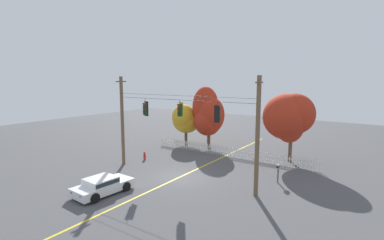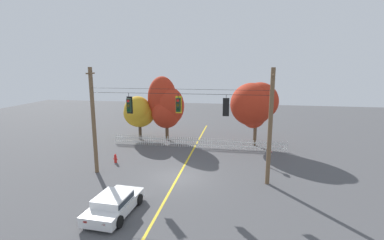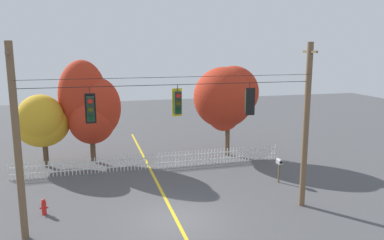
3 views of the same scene
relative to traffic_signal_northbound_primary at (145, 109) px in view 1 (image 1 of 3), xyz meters
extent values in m
plane|color=#4C4C4F|center=(3.52, -0.01, -5.26)|extent=(80.00, 80.00, 0.00)
cube|color=gold|center=(3.52, -0.01, -5.25)|extent=(0.16, 36.00, 0.01)
cylinder|color=brown|center=(-2.84, -0.01, -1.28)|extent=(0.29, 0.29, 7.95)
cylinder|color=brown|center=(9.89, -0.01, -1.28)|extent=(0.29, 0.29, 7.95)
cube|color=brown|center=(-2.84, -0.01, 2.25)|extent=(0.10, 1.10, 0.10)
cube|color=brown|center=(9.89, -0.01, 2.25)|extent=(0.10, 1.10, 0.10)
cylinder|color=black|center=(3.52, -0.01, 0.89)|extent=(12.52, 0.02, 0.02)
cylinder|color=black|center=(3.52, -0.26, 1.23)|extent=(12.52, 0.02, 0.02)
cylinder|color=black|center=(0.00, -0.01, 0.69)|extent=(0.03, 0.03, 0.39)
cube|color=black|center=(0.00, 0.12, 0.00)|extent=(0.43, 0.02, 1.24)
cube|color=#1E3323|center=(0.00, -0.01, 0.00)|extent=(0.30, 0.24, 1.00)
cylinder|color=red|center=(0.00, -0.14, 0.33)|extent=(0.20, 0.03, 0.20)
cube|color=#1E3323|center=(0.00, -0.19, 0.44)|extent=(0.22, 0.12, 0.06)
cylinder|color=#463B09|center=(0.00, -0.14, 0.00)|extent=(0.20, 0.03, 0.20)
cube|color=#1E3323|center=(0.00, -0.19, 0.11)|extent=(0.22, 0.12, 0.06)
cylinder|color=#073513|center=(0.00, -0.14, -0.34)|extent=(0.20, 0.03, 0.20)
cube|color=#1E3323|center=(0.00, -0.19, -0.22)|extent=(0.22, 0.12, 0.06)
cylinder|color=black|center=(3.62, -0.01, 0.74)|extent=(0.03, 0.03, 0.29)
cube|color=yellow|center=(3.62, 0.12, 0.11)|extent=(0.43, 0.02, 1.21)
cube|color=#1E3323|center=(3.62, -0.01, 0.11)|extent=(0.30, 0.24, 0.97)
cylinder|color=red|center=(3.62, -0.14, 0.44)|extent=(0.20, 0.03, 0.20)
cube|color=#1E3323|center=(3.62, -0.19, 0.55)|extent=(0.22, 0.12, 0.06)
cylinder|color=#463B09|center=(3.62, -0.14, 0.11)|extent=(0.20, 0.03, 0.20)
cube|color=#1E3323|center=(3.62, -0.19, 0.23)|extent=(0.22, 0.12, 0.06)
cylinder|color=#073513|center=(3.62, -0.14, -0.21)|extent=(0.20, 0.03, 0.20)
cube|color=#1E3323|center=(3.62, -0.19, -0.10)|extent=(0.22, 0.12, 0.06)
cylinder|color=black|center=(6.92, -0.01, 0.72)|extent=(0.03, 0.03, 0.33)
cube|color=black|center=(6.92, -0.14, 0.06)|extent=(0.43, 0.02, 1.24)
cube|color=#1E3323|center=(6.92, -0.01, 0.06)|extent=(0.30, 0.24, 1.00)
cylinder|color=red|center=(6.92, 0.13, 0.39)|extent=(0.20, 0.03, 0.20)
cube|color=#1E3323|center=(6.92, 0.17, 0.50)|extent=(0.22, 0.12, 0.06)
cylinder|color=#463B09|center=(6.92, 0.13, 0.06)|extent=(0.20, 0.03, 0.20)
cube|color=#1E3323|center=(6.92, 0.17, 0.17)|extent=(0.22, 0.12, 0.06)
cylinder|color=#073513|center=(6.92, 0.13, -0.28)|extent=(0.20, 0.03, 0.20)
cube|color=#1E3323|center=(6.92, 0.17, -0.16)|extent=(0.22, 0.12, 0.06)
cube|color=white|center=(-4.83, 7.68, -4.75)|extent=(0.06, 0.04, 1.00)
cube|color=white|center=(-4.60, 7.68, -4.75)|extent=(0.06, 0.04, 1.00)
cube|color=white|center=(-4.38, 7.68, -4.75)|extent=(0.06, 0.04, 1.00)
cube|color=white|center=(-4.16, 7.68, -4.75)|extent=(0.06, 0.04, 1.00)
cube|color=white|center=(-3.93, 7.68, -4.75)|extent=(0.06, 0.04, 1.00)
cube|color=white|center=(-3.71, 7.68, -4.75)|extent=(0.06, 0.04, 1.00)
cube|color=white|center=(-3.49, 7.68, -4.75)|extent=(0.06, 0.04, 1.00)
cube|color=white|center=(-3.26, 7.68, -4.75)|extent=(0.06, 0.04, 1.00)
cube|color=white|center=(-3.04, 7.68, -4.75)|extent=(0.06, 0.04, 1.00)
cube|color=white|center=(-2.81, 7.68, -4.75)|extent=(0.06, 0.04, 1.00)
cube|color=white|center=(-2.59, 7.68, -4.75)|extent=(0.06, 0.04, 1.00)
cube|color=white|center=(-2.37, 7.68, -4.75)|extent=(0.06, 0.04, 1.00)
cube|color=white|center=(-2.14, 7.68, -4.75)|extent=(0.06, 0.04, 1.00)
cube|color=white|center=(-1.92, 7.68, -4.75)|extent=(0.06, 0.04, 1.00)
cube|color=white|center=(-1.70, 7.68, -4.75)|extent=(0.06, 0.04, 1.00)
cube|color=white|center=(-1.47, 7.68, -4.75)|extent=(0.06, 0.04, 1.00)
cube|color=white|center=(-1.25, 7.68, -4.75)|extent=(0.06, 0.04, 1.00)
cube|color=white|center=(-1.02, 7.68, -4.75)|extent=(0.06, 0.04, 1.00)
cube|color=white|center=(-0.80, 7.68, -4.75)|extent=(0.06, 0.04, 1.00)
cube|color=white|center=(-0.58, 7.68, -4.75)|extent=(0.06, 0.04, 1.00)
cube|color=white|center=(-0.35, 7.68, -4.75)|extent=(0.06, 0.04, 1.00)
cube|color=white|center=(-0.13, 7.68, -4.75)|extent=(0.06, 0.04, 1.00)
cube|color=white|center=(0.10, 7.68, -4.75)|extent=(0.06, 0.04, 1.00)
cube|color=white|center=(0.32, 7.68, -4.75)|extent=(0.06, 0.04, 1.00)
cube|color=white|center=(0.54, 7.68, -4.75)|extent=(0.06, 0.04, 1.00)
cube|color=white|center=(0.77, 7.68, -4.75)|extent=(0.06, 0.04, 1.00)
cube|color=white|center=(0.99, 7.68, -4.75)|extent=(0.06, 0.04, 1.00)
cube|color=white|center=(1.21, 7.68, -4.75)|extent=(0.06, 0.04, 1.00)
cube|color=white|center=(1.44, 7.68, -4.75)|extent=(0.06, 0.04, 1.00)
cube|color=white|center=(1.66, 7.68, -4.75)|extent=(0.06, 0.04, 1.00)
cube|color=white|center=(1.89, 7.68, -4.75)|extent=(0.06, 0.04, 1.00)
cube|color=white|center=(2.11, 7.68, -4.75)|extent=(0.06, 0.04, 1.00)
cube|color=white|center=(2.33, 7.68, -4.75)|extent=(0.06, 0.04, 1.00)
cube|color=white|center=(2.56, 7.68, -4.75)|extent=(0.06, 0.04, 1.00)
cube|color=white|center=(2.78, 7.68, -4.75)|extent=(0.06, 0.04, 1.00)
cube|color=white|center=(3.00, 7.68, -4.75)|extent=(0.06, 0.04, 1.00)
cube|color=white|center=(3.23, 7.68, -4.75)|extent=(0.06, 0.04, 1.00)
cube|color=white|center=(3.45, 7.68, -4.75)|extent=(0.06, 0.04, 1.00)
cube|color=white|center=(3.68, 7.68, -4.75)|extent=(0.06, 0.04, 1.00)
cube|color=white|center=(3.90, 7.68, -4.75)|extent=(0.06, 0.04, 1.00)
cube|color=white|center=(4.12, 7.68, -4.75)|extent=(0.06, 0.04, 1.00)
cube|color=white|center=(4.35, 7.68, -4.75)|extent=(0.06, 0.04, 1.00)
cube|color=white|center=(4.57, 7.68, -4.75)|extent=(0.06, 0.04, 1.00)
cube|color=white|center=(4.79, 7.68, -4.75)|extent=(0.06, 0.04, 1.00)
cube|color=white|center=(5.02, 7.68, -4.75)|extent=(0.06, 0.04, 1.00)
cube|color=white|center=(5.24, 7.68, -4.75)|extent=(0.06, 0.04, 1.00)
cube|color=white|center=(5.47, 7.68, -4.75)|extent=(0.06, 0.04, 1.00)
cube|color=white|center=(5.69, 7.68, -4.75)|extent=(0.06, 0.04, 1.00)
cube|color=white|center=(5.91, 7.68, -4.75)|extent=(0.06, 0.04, 1.00)
cube|color=white|center=(6.14, 7.68, -4.75)|extent=(0.06, 0.04, 1.00)
cube|color=white|center=(6.36, 7.68, -4.75)|extent=(0.06, 0.04, 1.00)
cube|color=white|center=(6.58, 7.68, -4.75)|extent=(0.06, 0.04, 1.00)
cube|color=white|center=(6.81, 7.68, -4.75)|extent=(0.06, 0.04, 1.00)
cube|color=white|center=(7.03, 7.68, -4.75)|extent=(0.06, 0.04, 1.00)
cube|color=white|center=(7.26, 7.68, -4.75)|extent=(0.06, 0.04, 1.00)
cube|color=white|center=(7.48, 7.68, -4.75)|extent=(0.06, 0.04, 1.00)
cube|color=white|center=(7.70, 7.68, -4.75)|extent=(0.06, 0.04, 1.00)
cube|color=white|center=(7.93, 7.68, -4.75)|extent=(0.06, 0.04, 1.00)
cube|color=white|center=(8.15, 7.68, -4.75)|extent=(0.06, 0.04, 1.00)
cube|color=white|center=(8.37, 7.68, -4.75)|extent=(0.06, 0.04, 1.00)
cube|color=white|center=(8.60, 7.68, -4.75)|extent=(0.06, 0.04, 1.00)
cube|color=white|center=(8.82, 7.68, -4.75)|extent=(0.06, 0.04, 1.00)
cube|color=white|center=(9.05, 7.68, -4.75)|extent=(0.06, 0.04, 1.00)
cube|color=white|center=(9.27, 7.68, -4.75)|extent=(0.06, 0.04, 1.00)
cube|color=white|center=(9.49, 7.68, -4.75)|extent=(0.06, 0.04, 1.00)
cube|color=white|center=(9.72, 7.68, -4.75)|extent=(0.06, 0.04, 1.00)
cube|color=white|center=(9.94, 7.68, -4.75)|extent=(0.06, 0.04, 1.00)
cube|color=white|center=(10.17, 7.68, -4.75)|extent=(0.06, 0.04, 1.00)
cube|color=white|center=(10.39, 7.68, -4.75)|extent=(0.06, 0.04, 1.00)
cube|color=white|center=(10.61, 7.68, -4.75)|extent=(0.06, 0.04, 1.00)
cube|color=white|center=(10.84, 7.68, -4.75)|extent=(0.06, 0.04, 1.00)
cube|color=white|center=(11.06, 7.68, -4.75)|extent=(0.06, 0.04, 1.00)
cube|color=white|center=(11.28, 7.68, -4.75)|extent=(0.06, 0.04, 1.00)
cube|color=white|center=(11.51, 7.68, -4.75)|extent=(0.06, 0.04, 1.00)
cube|color=white|center=(11.73, 7.68, -4.75)|extent=(0.06, 0.04, 1.00)
cube|color=white|center=(11.96, 7.68, -4.75)|extent=(0.06, 0.04, 1.00)
cube|color=white|center=(12.18, 7.68, -4.75)|extent=(0.06, 0.04, 1.00)
cube|color=white|center=(12.40, 7.68, -4.75)|extent=(0.06, 0.04, 1.00)
cube|color=white|center=(3.79, 7.71, -4.96)|extent=(17.23, 0.03, 0.08)
cube|color=white|center=(3.79, 7.71, -4.53)|extent=(17.23, 0.03, 0.08)
cylinder|color=#473828|center=(-2.96, 9.95, -4.26)|extent=(0.33, 0.33, 2.00)
ellipsoid|color=gold|center=(-3.06, 10.15, -2.40)|extent=(3.47, 2.95, 3.09)
ellipsoid|color=gold|center=(-3.08, 9.73, -1.95)|extent=(2.90, 2.65, 2.95)
cylinder|color=brown|center=(0.04, 10.26, -4.22)|extent=(0.36, 0.36, 2.08)
ellipsoid|color=#B22D19|center=(0.07, 9.94, -2.29)|extent=(3.07, 3.04, 3.20)
ellipsoid|color=#B22D19|center=(0.51, 10.02, -1.49)|extent=(2.99, 2.77, 3.99)
ellipsoid|color=#B22D19|center=(-0.45, 10.31, -0.71)|extent=(3.14, 2.65, 4.73)
cylinder|color=brown|center=(9.46, 9.44, -3.97)|extent=(0.33, 0.33, 2.57)
ellipsoid|color=#B22D19|center=(9.23, 9.61, -1.83)|extent=(2.69, 2.35, 3.31)
ellipsoid|color=#B22D19|center=(9.00, 9.12, -0.99)|extent=(4.21, 4.14, 4.24)
ellipsoid|color=#B22D19|center=(9.76, 9.23, -0.68)|extent=(3.67, 3.09, 3.72)
cube|color=white|center=(1.18, -5.52, -4.81)|extent=(2.10, 4.10, 0.55)
cube|color=white|center=(1.17, -5.67, -4.32)|extent=(1.75, 2.02, 0.42)
cube|color=#232D38|center=(1.17, -5.67, -4.32)|extent=(1.78, 1.94, 0.27)
cylinder|color=black|center=(0.34, -4.22, -4.94)|extent=(0.22, 0.65, 0.64)
cylinder|color=black|center=(2.18, -4.34, -4.94)|extent=(0.22, 0.65, 0.64)
cylinder|color=black|center=(0.18, -6.69, -4.94)|extent=(0.22, 0.65, 0.64)
cylinder|color=black|center=(2.02, -6.81, -4.94)|extent=(0.22, 0.65, 0.64)
cube|color=white|center=(0.80, -3.51, -4.71)|extent=(0.20, 0.05, 0.10)
cube|color=white|center=(1.81, -3.58, -4.71)|extent=(0.20, 0.05, 0.10)
cube|color=red|center=(0.54, -7.46, -4.71)|extent=(0.20, 0.05, 0.10)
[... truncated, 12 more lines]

